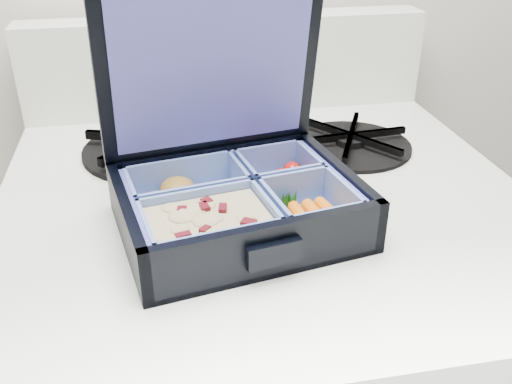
{
  "coord_description": "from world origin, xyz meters",
  "views": [
    {
      "loc": [
        -0.38,
        1.12,
        1.19
      ],
      "look_at": [
        -0.29,
        1.61,
        0.92
      ],
      "focal_mm": 40.0,
      "sensor_mm": 36.0,
      "label": 1
    }
  ],
  "objects": [
    {
      "name": "bento_box",
      "position": [
        -0.31,
        1.6,
        0.91
      ],
      "size": [
        0.26,
        0.22,
        0.05
      ],
      "primitive_type": null,
      "rotation": [
        0.0,
        0.0,
        0.18
      ],
      "color": "black",
      "rests_on": "stove"
    },
    {
      "name": "burner_grate_rear",
      "position": [
        -0.38,
        1.81,
        0.89
      ],
      "size": [
        0.24,
        0.24,
        0.02
      ],
      "primitive_type": "cylinder",
      "rotation": [
        0.0,
        0.0,
        -0.3
      ],
      "color": "black",
      "rests_on": "stove"
    },
    {
      "name": "fork",
      "position": [
        -0.22,
        1.74,
        0.89
      ],
      "size": [
        0.12,
        0.14,
        0.01
      ],
      "primitive_type": null,
      "rotation": [
        0.0,
        0.0,
        -0.69
      ],
      "color": "#AEAEAE",
      "rests_on": "stove"
    },
    {
      "name": "burner_grate",
      "position": [
        -0.13,
        1.77,
        0.89
      ],
      "size": [
        0.17,
        0.17,
        0.02
      ],
      "primitive_type": "cylinder",
      "rotation": [
        0.0,
        0.0,
        0.09
      ],
      "color": "black",
      "rests_on": "stove"
    }
  ]
}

